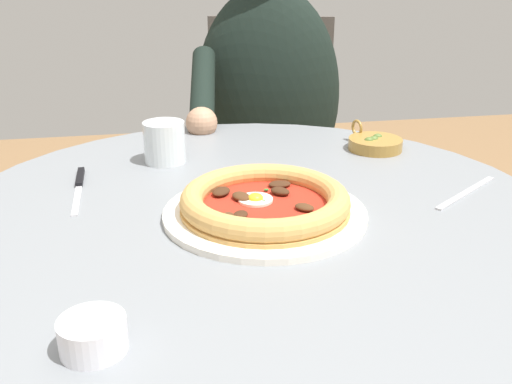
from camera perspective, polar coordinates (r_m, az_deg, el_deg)
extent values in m
cylinder|color=gray|center=(0.90, -0.44, -2.13)|extent=(0.95, 0.95, 0.03)
cylinder|color=white|center=(0.85, 0.89, -2.11)|extent=(0.30, 0.30, 0.01)
cylinder|color=tan|center=(0.85, 0.89, -1.62)|extent=(0.25, 0.25, 0.01)
torus|color=tan|center=(0.84, 0.90, -0.74)|extent=(0.25, 0.25, 0.03)
cylinder|color=red|center=(0.85, 0.89, -1.31)|extent=(0.23, 0.23, 0.00)
cylinder|color=white|center=(0.85, -0.36, -0.78)|extent=(0.05, 0.05, 0.00)
ellipsoid|color=yellow|center=(0.85, -0.36, -0.66)|extent=(0.02, 0.02, 0.02)
ellipsoid|color=#4C2D19|center=(0.86, -1.49, -0.43)|extent=(0.03, 0.04, 0.01)
ellipsoid|color=#3D2314|center=(0.80, -1.55, -2.28)|extent=(0.03, 0.03, 0.01)
ellipsoid|color=#3D2314|center=(0.88, 2.41, 0.08)|extent=(0.04, 0.04, 0.01)
ellipsoid|color=#3D2314|center=(0.91, 2.35, 0.79)|extent=(0.04, 0.03, 0.01)
ellipsoid|color=#4C2D19|center=(0.83, 4.83, -1.51)|extent=(0.04, 0.04, 0.01)
ellipsoid|color=#4C2D19|center=(0.79, -2.90, -2.48)|extent=(0.03, 0.03, 0.01)
ellipsoid|color=#3D2314|center=(0.88, -3.46, 0.03)|extent=(0.04, 0.04, 0.01)
ellipsoid|color=#2D6B28|center=(0.89, 1.05, 0.16)|extent=(0.01, 0.01, 0.00)
ellipsoid|color=#2D6B28|center=(0.86, -1.72, -0.63)|extent=(0.01, 0.01, 0.00)
ellipsoid|color=#2D6B28|center=(0.85, 0.79, -0.87)|extent=(0.01, 0.01, 0.00)
cylinder|color=silver|center=(1.09, -9.05, 4.89)|extent=(0.08, 0.08, 0.08)
cylinder|color=silver|center=(1.09, -8.96, 3.46)|extent=(0.07, 0.07, 0.02)
cube|color=silver|center=(0.95, -17.33, -0.81)|extent=(0.01, 0.12, 0.00)
cube|color=black|center=(1.04, -17.02, 1.43)|extent=(0.01, 0.08, 0.01)
cylinder|color=white|center=(0.59, -15.86, -13.46)|extent=(0.07, 0.07, 0.03)
cylinder|color=olive|center=(0.59, -15.95, -12.78)|extent=(0.05, 0.05, 0.01)
cylinder|color=olive|center=(1.18, 11.73, 4.67)|extent=(0.11, 0.11, 0.02)
torus|color=olive|center=(1.22, 9.97, 6.29)|extent=(0.02, 0.03, 0.03)
ellipsoid|color=#516B2D|center=(1.19, 11.95, 5.31)|extent=(0.02, 0.02, 0.02)
ellipsoid|color=#516B2D|center=(1.16, 11.12, 4.98)|extent=(0.02, 0.02, 0.02)
ellipsoid|color=#516B2D|center=(1.17, 11.57, 5.08)|extent=(0.02, 0.02, 0.02)
cube|color=#BCBCC1|center=(1.00, 20.11, -0.05)|extent=(0.16, 0.12, 0.00)
cube|color=#282833|center=(1.76, 1.02, -7.21)|extent=(0.40, 0.35, 0.45)
ellipsoid|color=black|center=(1.57, 1.15, 9.41)|extent=(0.42, 0.30, 0.58)
cylinder|color=black|center=(1.36, -5.29, 10.09)|extent=(0.09, 0.26, 0.17)
sphere|color=tan|center=(1.28, -5.41, 6.85)|extent=(0.07, 0.07, 0.07)
cube|color=#504A45|center=(1.70, 1.14, 0.82)|extent=(0.50, 0.50, 0.02)
cube|color=#504A45|center=(1.82, 1.41, 9.97)|extent=(0.37, 0.11, 0.45)
cylinder|color=#4C4742|center=(1.65, -5.83, -9.22)|extent=(0.02, 0.02, 0.46)
cylinder|color=#4C4742|center=(1.64, 7.56, -9.55)|extent=(0.02, 0.02, 0.46)
cylinder|color=#4C4742|center=(1.98, -4.22, -3.54)|extent=(0.02, 0.02, 0.46)
cylinder|color=#4C4742|center=(1.97, 6.80, -3.78)|extent=(0.02, 0.02, 0.46)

